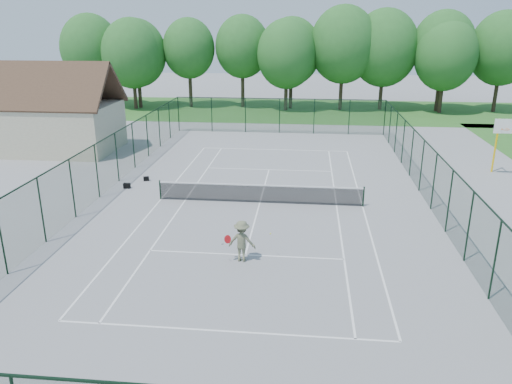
# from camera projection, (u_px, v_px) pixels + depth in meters

# --- Properties ---
(ground) EXTENTS (140.00, 140.00, 0.00)m
(ground) POSITION_uv_depth(u_px,v_px,m) (260.00, 203.00, 26.99)
(ground) COLOR gray
(ground) RESTS_ON ground
(grass_far) EXTENTS (80.00, 16.00, 0.01)m
(grass_far) POSITION_uv_depth(u_px,v_px,m) (286.00, 110.00, 55.22)
(grass_far) COLOR #337028
(grass_far) RESTS_ON ground
(court_lines) EXTENTS (11.05, 23.85, 0.01)m
(court_lines) POSITION_uv_depth(u_px,v_px,m) (260.00, 203.00, 26.99)
(court_lines) COLOR white
(court_lines) RESTS_ON ground
(tennis_net) EXTENTS (11.08, 0.08, 1.10)m
(tennis_net) POSITION_uv_depth(u_px,v_px,m) (260.00, 193.00, 26.80)
(tennis_net) COLOR black
(tennis_net) RESTS_ON ground
(fence_enclosure) EXTENTS (18.05, 36.05, 3.02)m
(fence_enclosure) POSITION_uv_depth(u_px,v_px,m) (260.00, 175.00, 26.48)
(fence_enclosure) COLOR #173821
(fence_enclosure) RESTS_ON ground
(utility_building) EXTENTS (8.60, 6.27, 6.63)m
(utility_building) POSITION_uv_depth(u_px,v_px,m) (58.00, 109.00, 36.94)
(utility_building) COLOR beige
(utility_building) RESTS_ON ground
(tree_line_far) EXTENTS (39.40, 6.40, 9.70)m
(tree_line_far) POSITION_uv_depth(u_px,v_px,m) (287.00, 54.00, 53.27)
(tree_line_far) COLOR #3B2C1E
(tree_line_far) RESTS_ON ground
(basketball_goal) EXTENTS (1.20, 1.43, 3.65)m
(basketball_goal) POSITION_uv_depth(u_px,v_px,m) (500.00, 135.00, 31.23)
(basketball_goal) COLOR yellow
(basketball_goal) RESTS_ON ground
(sports_bag_a) EXTENTS (0.38, 0.23, 0.30)m
(sports_bag_a) POSITION_uv_depth(u_px,v_px,m) (127.00, 186.00, 29.30)
(sports_bag_a) COLOR black
(sports_bag_a) RESTS_ON ground
(sports_bag_b) EXTENTS (0.39, 0.32, 0.26)m
(sports_bag_b) POSITION_uv_depth(u_px,v_px,m) (146.00, 179.00, 30.68)
(sports_bag_b) COLOR black
(sports_bag_b) RESTS_ON ground
(tennis_player) EXTENTS (2.05, 0.89, 1.74)m
(tennis_player) POSITION_uv_depth(u_px,v_px,m) (242.00, 241.00, 20.20)
(tennis_player) COLOR #64684B
(tennis_player) RESTS_ON ground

